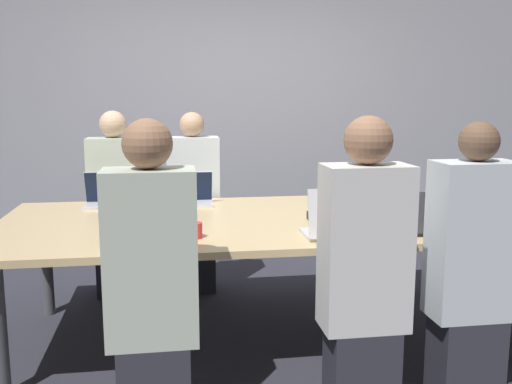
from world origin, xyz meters
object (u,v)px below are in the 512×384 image
(cup_near_right, at_px, (387,226))
(laptop_near_left, at_px, (141,229))
(person_near_left, at_px, (152,287))
(laptop_near_midright, at_px, (336,223))
(laptop_far_left, at_px, (108,196))
(cup_near_left, at_px, (195,230))
(bottle_far_midleft, at_px, (151,196))
(laptop_far_midleft, at_px, (187,195))
(laptop_near_right, at_px, (435,221))
(person_near_midright, at_px, (364,275))
(person_near_right, at_px, (471,271))
(person_far_midleft, at_px, (193,206))
(person_far_left, at_px, (116,207))
(stapler, at_px, (313,217))
(cup_far_left, at_px, (141,201))

(cup_near_right, xyz_separation_m, laptop_near_left, (-1.33, 0.05, 0.02))
(person_near_left, distance_m, laptop_near_midright, 1.08)
(laptop_far_left, xyz_separation_m, person_near_left, (0.34, -1.57, -0.14))
(cup_near_left, bearing_deg, bottle_far_midleft, 106.03)
(laptop_far_midleft, distance_m, laptop_near_midright, 1.33)
(laptop_near_right, xyz_separation_m, person_near_midright, (-0.57, -0.46, -0.14))
(person_near_right, height_order, person_near_midright, person_near_midright)
(person_far_midleft, bearing_deg, cup_near_left, -92.11)
(laptop_near_right, height_order, person_far_midleft, person_far_midleft)
(person_far_left, bearing_deg, person_near_right, -45.31)
(laptop_near_left, xyz_separation_m, cup_near_left, (0.28, 0.05, -0.03))
(cup_near_right, relative_size, laptop_near_midright, 0.30)
(bottle_far_midleft, bearing_deg, laptop_near_midright, -44.39)
(laptop_near_left, relative_size, person_near_midright, 0.25)
(cup_near_left, bearing_deg, laptop_near_right, -3.90)
(cup_near_right, height_order, stapler, cup_near_right)
(person_far_left, distance_m, person_far_midleft, 0.59)
(laptop_far_left, height_order, person_far_midleft, person_far_midleft)
(laptop_far_left, relative_size, person_near_right, 0.22)
(person_far_left, height_order, laptop_near_right, person_far_left)
(laptop_far_midleft, height_order, stapler, laptop_far_midleft)
(cup_far_left, distance_m, person_near_midright, 1.84)
(person_near_left, xyz_separation_m, laptop_near_midright, (0.97, 0.45, 0.15))
(cup_far_left, height_order, laptop_near_left, laptop_near_left)
(cup_far_left, height_order, person_near_midright, person_near_midright)
(laptop_far_left, distance_m, laptop_near_midright, 1.73)
(laptop_far_left, height_order, bottle_far_midleft, laptop_far_left)
(cup_far_left, distance_m, stapler, 1.23)
(person_near_midright, bearing_deg, laptop_near_right, -141.22)
(laptop_far_midleft, bearing_deg, person_near_left, -97.75)
(cup_far_left, xyz_separation_m, person_near_right, (1.66, -1.43, -0.13))
(laptop_far_left, relative_size, person_far_midleft, 0.22)
(cup_near_right, distance_m, laptop_near_midright, 0.30)
(stapler, bearing_deg, laptop_far_left, 151.72)
(laptop_far_midleft, bearing_deg, person_near_right, -47.92)
(laptop_far_left, distance_m, laptop_near_right, 2.19)
(person_far_left, xyz_separation_m, cup_near_left, (0.54, -1.39, 0.13))
(laptop_near_right, bearing_deg, cup_near_right, 0.57)
(laptop_near_left, bearing_deg, laptop_near_midright, 176.78)
(cup_near_left, bearing_deg, person_near_midright, -35.74)
(bottle_far_midleft, bearing_deg, cup_near_left, -73.97)
(person_far_left, bearing_deg, person_near_midright, -56.14)
(person_far_left, bearing_deg, laptop_far_midleft, -37.52)
(laptop_near_right, xyz_separation_m, bottle_far_midleft, (-1.59, 0.97, 0.02))
(laptop_far_left, distance_m, cup_far_left, 0.25)
(cup_far_left, xyz_separation_m, person_near_left, (0.11, -1.49, -0.12))
(person_far_left, bearing_deg, person_far_midleft, 0.53)
(cup_far_left, bearing_deg, cup_near_right, -36.52)
(laptop_near_left, distance_m, laptop_near_midright, 1.04)
(person_near_right, bearing_deg, stapler, -54.02)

